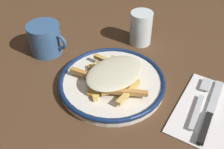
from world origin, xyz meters
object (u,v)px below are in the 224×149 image
object	(u,v)px
fries_heap	(113,75)
water_glass	(141,28)
plate	(112,82)
napkin	(210,111)
coffee_mug	(45,39)
knife	(209,115)
fork	(200,102)

from	to	relation	value
fries_heap	water_glass	bearing A→B (deg)	94.21
water_glass	plate	bearing A→B (deg)	-86.95
plate	water_glass	bearing A→B (deg)	93.05
plate	napkin	world-z (taller)	plate
napkin	water_glass	world-z (taller)	water_glass
fries_heap	water_glass	size ratio (longest dim) A/B	2.07
napkin	coffee_mug	bearing A→B (deg)	177.46
knife	coffee_mug	xyz separation A→B (m)	(-0.48, 0.04, 0.03)
water_glass	napkin	bearing A→B (deg)	-36.85
fork	knife	world-z (taller)	knife
plate	fork	world-z (taller)	plate
fork	napkin	bearing A→B (deg)	-23.45
fries_heap	coffee_mug	bearing A→B (deg)	169.25
fries_heap	napkin	xyz separation A→B (m)	(0.24, 0.02, -0.03)
napkin	fries_heap	bearing A→B (deg)	-174.12
coffee_mug	napkin	bearing A→B (deg)	-2.54
fork	fries_heap	bearing A→B (deg)	-170.09
plate	water_glass	size ratio (longest dim) A/B	2.69
knife	plate	bearing A→B (deg)	-179.21
fork	water_glass	size ratio (longest dim) A/B	1.75
napkin	fork	distance (m)	0.03
fries_heap	knife	world-z (taller)	fries_heap
fries_heap	coffee_mug	xyz separation A→B (m)	(-0.24, 0.05, 0.01)
fries_heap	plate	bearing A→B (deg)	153.07
fork	knife	xyz separation A→B (m)	(0.03, -0.03, 0.00)
napkin	water_glass	size ratio (longest dim) A/B	2.18
water_glass	coffee_mug	world-z (taller)	water_glass
plate	water_glass	distance (m)	0.22
fries_heap	coffee_mug	world-z (taller)	coffee_mug
fries_heap	fork	world-z (taller)	fries_heap
fries_heap	fork	xyz separation A→B (m)	(0.21, 0.04, -0.03)
plate	fries_heap	distance (m)	0.03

